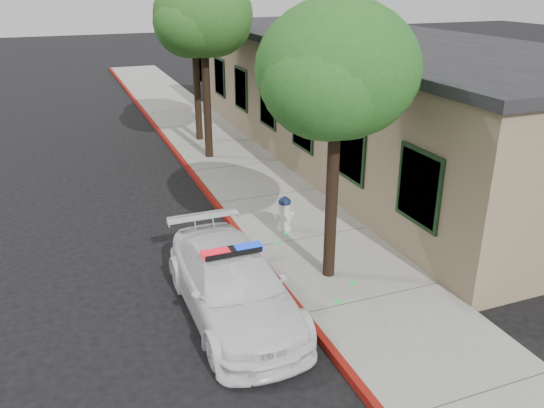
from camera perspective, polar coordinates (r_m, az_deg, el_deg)
The scene contains 9 objects.
ground at distance 10.88m, azimuth 3.01°, elevation -11.91°, with size 120.00×120.00×0.00m, color black.
sidewalk at distance 13.78m, azimuth 3.96°, elevation -3.68°, with size 3.20×60.00×0.15m, color gray.
red_curb at distance 13.25m, azimuth -2.09°, elevation -4.74°, with size 0.14×60.00×0.16m, color maroon.
clapboard_building at distance 20.49m, azimuth 10.00°, elevation 10.84°, with size 7.30×20.89×4.24m.
police_car at distance 10.72m, azimuth -4.03°, elevation -8.27°, with size 1.87×4.57×1.44m.
fire_hydrant at distance 13.93m, azimuth 1.31°, elevation -0.96°, with size 0.51×0.44×0.90m.
street_tree_near at distance 10.71m, azimuth 6.79°, elevation 12.97°, with size 3.20×3.11×5.69m.
street_tree_mid at distance 19.20m, azimuth -7.10°, elevation 18.41°, with size 3.38×3.28×6.21m.
street_tree_far at distance 21.52m, azimuth -7.92°, elevation 17.70°, with size 3.13×3.05×5.69m.
Camera 1 is at (-3.80, -8.14, 6.13)m, focal length 36.53 mm.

